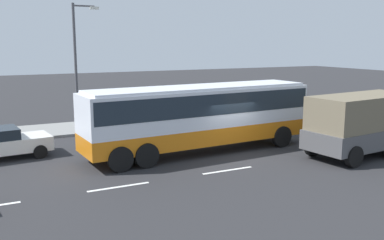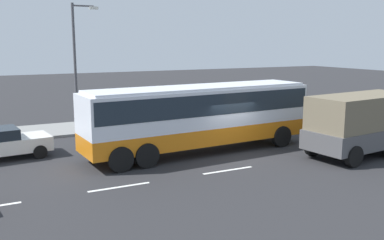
{
  "view_description": "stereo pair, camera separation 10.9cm",
  "coord_description": "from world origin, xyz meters",
  "px_view_note": "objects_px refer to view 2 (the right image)",
  "views": [
    {
      "loc": [
        -10.92,
        -17.48,
        5.38
      ],
      "look_at": [
        -1.64,
        1.01,
        1.67
      ],
      "focal_mm": 40.64,
      "sensor_mm": 36.0,
      "label": 1
    },
    {
      "loc": [
        -11.02,
        -17.43,
        5.38
      ],
      "look_at": [
        -1.64,
        1.01,
        1.67
      ],
      "focal_mm": 40.64,
      "sensor_mm": 36.0,
      "label": 2
    }
  ],
  "objects_px": {
    "coach_bus": "(200,111)",
    "cargo_truck": "(373,121)",
    "car_yellow_taxi": "(308,111)",
    "street_lamp": "(77,60)",
    "pedestrian_near_curb": "(265,103)"
  },
  "relations": [
    {
      "from": "coach_bus",
      "to": "cargo_truck",
      "type": "distance_m",
      "value": 8.47
    },
    {
      "from": "car_yellow_taxi",
      "to": "cargo_truck",
      "type": "bearing_deg",
      "value": -114.11
    },
    {
      "from": "coach_bus",
      "to": "street_lamp",
      "type": "bearing_deg",
      "value": 116.98
    },
    {
      "from": "coach_bus",
      "to": "car_yellow_taxi",
      "type": "distance_m",
      "value": 10.95
    },
    {
      "from": "coach_bus",
      "to": "pedestrian_near_curb",
      "type": "relative_size",
      "value": 7.84
    },
    {
      "from": "cargo_truck",
      "to": "car_yellow_taxi",
      "type": "bearing_deg",
      "value": 64.33
    },
    {
      "from": "coach_bus",
      "to": "street_lamp",
      "type": "xyz_separation_m",
      "value": [
        -4.26,
        7.27,
        2.33
      ]
    },
    {
      "from": "coach_bus",
      "to": "pedestrian_near_curb",
      "type": "xyz_separation_m",
      "value": [
        9.13,
        7.07,
        -1.04
      ]
    },
    {
      "from": "pedestrian_near_curb",
      "to": "street_lamp",
      "type": "relative_size",
      "value": 0.2
    },
    {
      "from": "car_yellow_taxi",
      "to": "street_lamp",
      "type": "bearing_deg",
      "value": 161.81
    },
    {
      "from": "coach_bus",
      "to": "pedestrian_near_curb",
      "type": "bearing_deg",
      "value": 34.36
    },
    {
      "from": "coach_bus",
      "to": "cargo_truck",
      "type": "xyz_separation_m",
      "value": [
        7.48,
        -3.94,
        -0.45
      ]
    },
    {
      "from": "coach_bus",
      "to": "car_yellow_taxi",
      "type": "relative_size",
      "value": 2.54
    },
    {
      "from": "coach_bus",
      "to": "cargo_truck",
      "type": "height_order",
      "value": "coach_bus"
    },
    {
      "from": "pedestrian_near_curb",
      "to": "coach_bus",
      "type": "bearing_deg",
      "value": -8.5
    }
  ]
}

